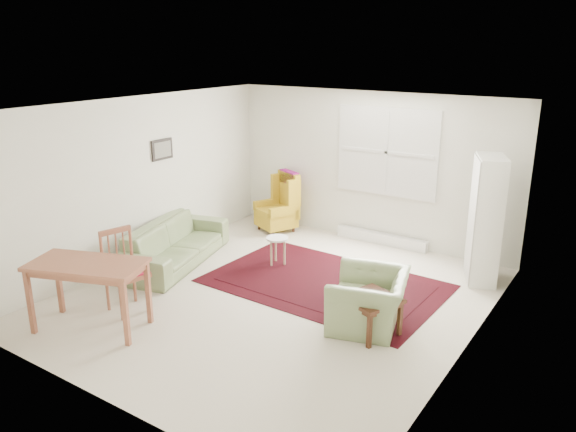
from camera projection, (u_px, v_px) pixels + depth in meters
The scene contains 10 objects.
room at pixel (285, 203), 7.25m from camera, with size 5.04×5.54×2.51m.
rug at pixel (325, 283), 7.87m from camera, with size 3.18×2.05×0.03m, color black, non-canonical shape.
sofa at pixel (175, 236), 8.50m from camera, with size 2.14×0.84×0.86m, color #788A5C.
armchair at pixel (369, 295), 6.62m from camera, with size 0.99×0.87×0.77m, color #788A5C.
wingback_chair at pixel (276, 202), 9.92m from camera, with size 0.61×0.65×1.06m, color gold, non-canonical shape.
coffee_table at pixel (371, 315), 6.48m from camera, with size 0.57×0.57×0.46m, color #492516, non-canonical shape.
stool at pixel (277, 251), 8.48m from camera, with size 0.33×0.33×0.45m, color white, non-canonical shape.
cabinet at pixel (486, 220), 7.76m from camera, with size 0.37×0.71×1.78m, color silver, non-canonical shape.
desk at pixel (90, 296), 6.55m from camera, with size 1.31×0.66×0.83m, color #9B593E, non-canonical shape.
desk_chair at pixel (126, 272), 6.94m from camera, with size 0.46×0.46×1.04m, color #9B593E, non-canonical shape.
Camera 1 is at (3.91, -5.58, 3.26)m, focal length 35.00 mm.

